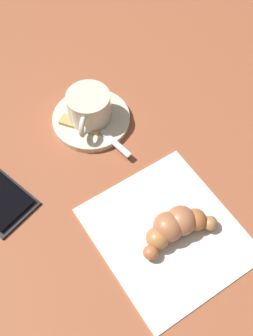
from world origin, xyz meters
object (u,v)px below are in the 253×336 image
object	(u,v)px
sugar_packet	(81,124)
croissant	(176,226)
saucer	(91,119)
teaspoon	(88,119)
espresso_cup	(89,107)
napkin	(168,232)

from	to	relation	value
sugar_packet	croissant	xyz separation A→B (m)	(-0.22, -0.00, 0.01)
saucer	croissant	size ratio (longest dim) A/B	1.04
teaspoon	sugar_packet	distance (m)	0.02
saucer	sugar_packet	distance (m)	0.02
espresso_cup	saucer	bearing A→B (deg)	-119.60
napkin	teaspoon	bearing A→B (deg)	-5.53
napkin	sugar_packet	bearing A→B (deg)	-1.59
saucer	napkin	bearing A→B (deg)	172.73
sugar_packet	napkin	distance (m)	0.21
saucer	croissant	bearing A→B (deg)	174.83
espresso_cup	croissant	world-z (taller)	espresso_cup
sugar_packet	teaspoon	bearing A→B (deg)	68.36
teaspoon	espresso_cup	bearing A→B (deg)	-69.69
saucer	croissant	distance (m)	0.22
teaspoon	croissant	world-z (taller)	croissant
saucer	espresso_cup	bearing A→B (deg)	60.40
saucer	espresso_cup	world-z (taller)	espresso_cup
espresso_cup	teaspoon	size ratio (longest dim) A/B	0.53
teaspoon	napkin	distance (m)	0.22
espresso_cup	napkin	bearing A→B (deg)	173.19
sugar_packet	napkin	bearing A→B (deg)	-33.92
teaspoon	croissant	bearing A→B (deg)	176.56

